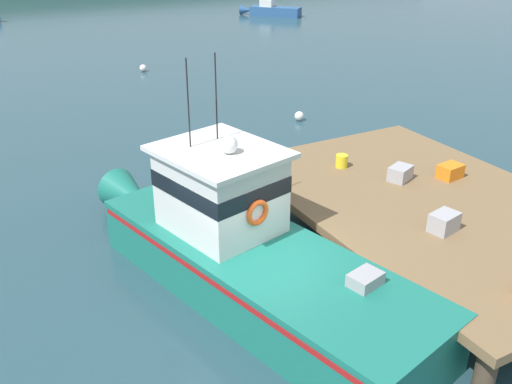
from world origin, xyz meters
TOP-DOWN VIEW (x-y plane):
  - ground_plane at (0.00, 0.00)m, footprint 200.00×200.00m
  - dock at (4.80, 0.00)m, footprint 6.00×9.00m
  - main_fishing_boat at (0.07, 0.52)m, footprint 4.38×9.95m
  - crate_stack_mid_dock at (4.94, 1.23)m, footprint 0.72×0.63m
  - crate_single_far at (6.16, 0.73)m, footprint 0.65×0.51m
  - crate_stack_near_edge at (3.98, -1.23)m, footprint 0.68×0.56m
  - bait_bucket at (4.14, 2.61)m, footprint 0.32×0.32m
  - moored_boat_off_the_point at (19.79, 33.62)m, footprint 4.18×4.54m
  - mooring_buoy_inshore at (7.21, 9.47)m, footprint 0.37×0.37m
  - mooring_buoy_outer at (4.36, 20.19)m, footprint 0.37×0.37m

SIDE VIEW (x-z plane):
  - ground_plane at x=0.00m, z-range 0.00..0.00m
  - mooring_buoy_outer at x=4.36m, z-range 0.00..0.37m
  - mooring_buoy_inshore at x=7.21m, z-range 0.00..0.37m
  - moored_boat_off_the_point at x=19.79m, z-range -0.20..1.10m
  - main_fishing_boat at x=0.07m, z-range -1.39..3.41m
  - dock at x=4.80m, z-range 0.47..1.67m
  - bait_bucket at x=4.14m, z-range 1.20..1.54m
  - crate_single_far at x=6.16m, z-range 1.20..1.55m
  - crate_stack_mid_dock at x=4.94m, z-range 1.20..1.57m
  - crate_stack_near_edge at x=3.98m, z-range 1.20..1.61m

